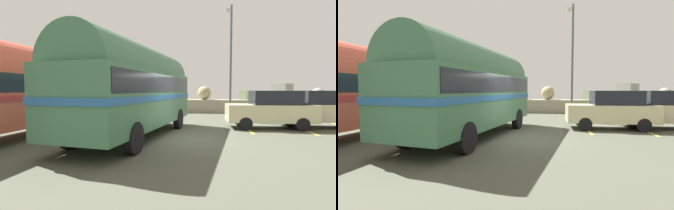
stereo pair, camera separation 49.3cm
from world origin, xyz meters
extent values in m
cube|color=#4B4F3F|center=(0.00, 0.00, 0.01)|extent=(32.00, 26.00, 0.02)
cube|color=gray|center=(0.00, 11.80, 0.55)|extent=(31.36, 1.80, 1.10)
sphere|color=gray|center=(-13.42, 11.83, 1.51)|extent=(0.81, 0.81, 0.81)
sphere|color=#9F8364|center=(-9.59, 12.04, 1.57)|extent=(0.94, 0.94, 0.94)
cube|color=gray|center=(-6.87, 11.87, 1.71)|extent=(1.63, 1.64, 1.21)
sphere|color=gray|center=(-4.46, 11.64, 1.49)|extent=(0.78, 0.78, 0.78)
sphere|color=#8E9D64|center=(-1.14, 12.03, 1.65)|extent=(1.09, 1.09, 1.09)
sphere|color=tan|center=(1.24, 11.84, 1.66)|extent=(1.12, 1.12, 1.12)
cube|color=gray|center=(4.61, 12.34, 1.48)|extent=(0.94, 0.90, 0.75)
cube|color=gray|center=(7.40, 11.49, 1.76)|extent=(1.80, 1.80, 1.32)
sphere|color=gray|center=(10.44, 12.21, 1.60)|extent=(0.99, 0.99, 0.99)
cube|color=gold|center=(3.19, 3.50, 0.02)|extent=(0.12, 4.40, 0.01)
cube|color=gold|center=(5.79, 3.50, 0.02)|extent=(0.12, 4.40, 0.01)
cylinder|color=black|center=(-2.34, 2.92, 0.50)|extent=(0.44, 0.99, 0.96)
cylinder|color=black|center=(-0.16, 2.55, 0.50)|extent=(0.44, 0.99, 0.96)
cylinder|color=black|center=(-3.20, -2.21, 0.50)|extent=(0.44, 0.99, 0.96)
cylinder|color=black|center=(-1.02, -2.58, 0.50)|extent=(0.44, 0.99, 0.96)
cube|color=#3A6B4B|center=(-1.68, 0.17, 1.57)|extent=(3.76, 8.68, 2.10)
cylinder|color=#3A6B4B|center=(-1.68, 0.17, 2.62)|extent=(3.51, 8.32, 2.20)
cube|color=#235995|center=(-1.68, 0.17, 1.63)|extent=(3.82, 8.77, 0.20)
cube|color=black|center=(-1.68, 0.17, 2.15)|extent=(3.74, 8.36, 0.64)
cube|color=silver|center=(-0.97, 4.38, 0.70)|extent=(2.27, 0.54, 0.28)
cylinder|color=black|center=(-7.28, 2.02, 0.50)|extent=(0.35, 0.98, 0.96)
cylinder|color=black|center=(-5.07, 1.86, 0.50)|extent=(0.35, 0.98, 0.96)
cube|color=#D14C39|center=(-6.36, -0.66, 1.57)|extent=(2.98, 8.55, 2.10)
cylinder|color=#D14C39|center=(-6.36, -0.66, 2.62)|extent=(2.76, 8.20, 2.20)
cube|color=#B52B29|center=(-6.36, -0.66, 1.63)|extent=(3.03, 8.63, 0.20)
cube|color=black|center=(-6.36, -0.66, 2.15)|extent=(2.99, 8.21, 0.64)
cube|color=silver|center=(-6.06, 3.60, 0.70)|extent=(2.29, 0.32, 0.28)
cylinder|color=black|center=(3.03, 2.39, 0.33)|extent=(0.62, 0.21, 0.62)
cylinder|color=black|center=(2.99, 3.92, 0.33)|extent=(0.62, 0.21, 0.62)
cylinder|color=black|center=(5.57, 2.45, 0.33)|extent=(0.62, 0.21, 0.62)
cylinder|color=black|center=(5.54, 3.98, 0.33)|extent=(0.62, 0.21, 0.62)
cube|color=beige|center=(4.28, 3.18, 0.78)|extent=(4.14, 1.79, 0.84)
cube|color=black|center=(4.53, 3.19, 1.54)|extent=(2.23, 1.61, 0.68)
cylinder|color=black|center=(5.64, 3.14, 0.33)|extent=(0.63, 0.25, 0.62)
cylinder|color=black|center=(5.76, 4.67, 0.33)|extent=(0.63, 0.25, 0.62)
cube|color=beige|center=(6.97, 3.80, 0.78)|extent=(4.23, 2.04, 0.84)
cube|color=black|center=(7.21, 3.78, 1.54)|extent=(2.32, 1.74, 0.68)
cylinder|color=#5B5B60|center=(2.69, 5.79, 3.46)|extent=(0.14, 0.14, 6.92)
cube|color=beige|center=(2.61, 6.48, 6.82)|extent=(0.44, 0.24, 0.18)
camera|label=1|loc=(0.91, -9.70, 1.91)|focal=26.90mm
camera|label=2|loc=(1.40, -9.63, 1.91)|focal=26.90mm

